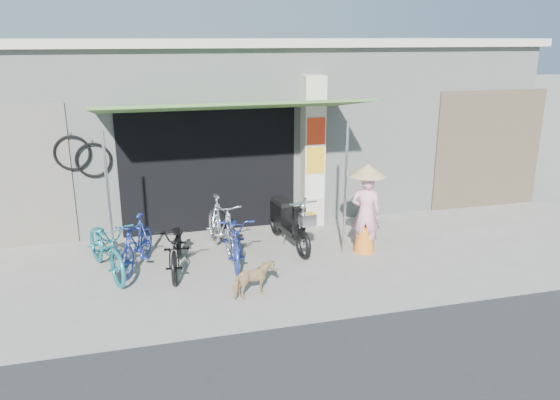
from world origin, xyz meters
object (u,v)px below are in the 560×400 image
object	(u,v)px
bike_silver	(222,226)
moped	(288,222)
bike_teal	(106,247)
nun	(366,208)
bike_black	(177,246)
bike_blue	(137,243)
bike_navy	(235,237)
street_dog	(254,280)

from	to	relation	value
bike_silver	moped	distance (m)	1.23
bike_teal	nun	xyz separation A→B (m)	(4.40, -0.17, 0.34)
moped	bike_black	bearing A→B (deg)	-170.00
bike_blue	moped	distance (m)	2.71
bike_black	bike_silver	xyz separation A→B (m)	(0.83, 0.56, 0.08)
bike_navy	nun	xyz separation A→B (m)	(2.32, -0.14, 0.37)
bike_navy	nun	world-z (taller)	nun
bike_silver	bike_teal	bearing A→B (deg)	-177.36
bike_teal	bike_black	world-z (taller)	bike_teal
bike_teal	bike_black	size ratio (longest dim) A/B	1.09
bike_navy	moped	xyz separation A→B (m)	(1.08, 0.48, 0.02)
bike_silver	street_dog	xyz separation A→B (m)	(0.18, -1.80, -0.24)
moped	bike_navy	bearing A→B (deg)	-163.00
street_dog	moped	xyz separation A→B (m)	(1.05, 1.88, 0.19)
bike_navy	street_dog	world-z (taller)	bike_navy
bike_teal	bike_black	bearing A→B (deg)	-27.69
bike_black	nun	size ratio (longest dim) A/B	1.02
bike_blue	street_dog	xyz separation A→B (m)	(1.64, -1.54, -0.17)
moped	nun	size ratio (longest dim) A/B	1.12
bike_silver	bike_navy	world-z (taller)	bike_silver
bike_teal	street_dog	bearing A→B (deg)	-52.59
bike_navy	moped	distance (m)	1.18
bike_black	street_dog	size ratio (longest dim) A/B	2.53
bike_silver	moped	xyz separation A→B (m)	(1.22, 0.08, -0.05)
bike_black	bike_blue	bearing A→B (deg)	163.03
nun	bike_teal	bearing A→B (deg)	24.39
bike_teal	bike_navy	bearing A→B (deg)	-19.24
moped	bike_silver	bearing A→B (deg)	176.59
street_dog	bike_navy	bearing A→B (deg)	-19.53
nun	bike_navy	bearing A→B (deg)	23.00
bike_blue	bike_silver	size ratio (longest dim) A/B	0.85
bike_silver	street_dog	world-z (taller)	bike_silver
bike_blue	nun	size ratio (longest dim) A/B	0.91
bike_black	bike_silver	size ratio (longest dim) A/B	0.96
bike_silver	bike_black	bearing A→B (deg)	-154.71
bike_black	street_dog	bearing A→B (deg)	-42.97
bike_black	bike_navy	size ratio (longest dim) A/B	0.98
bike_teal	moped	xyz separation A→B (m)	(3.16, 0.46, -0.01)
street_dog	moped	bearing A→B (deg)	-49.76
bike_blue	bike_navy	size ratio (longest dim) A/B	0.87
bike_blue	street_dog	size ratio (longest dim) A/B	2.25
bike_black	bike_silver	world-z (taller)	bike_silver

